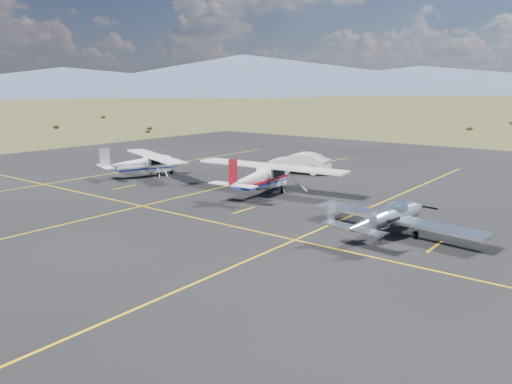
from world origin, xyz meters
TOP-DOWN VIEW (x-y plane):
  - ground at (0.00, 0.00)m, footprint 1600.00×1600.00m
  - apron at (0.00, 7.00)m, footprint 72.00×72.00m
  - aircraft_low_wing at (-2.66, -1.15)m, footprint 6.47×8.95m
  - aircraft_cessna at (1.20, 9.39)m, footprint 6.62×10.99m
  - aircraft_plain at (0.64, 20.74)m, footprint 6.84×9.62m
  - sedan at (9.71, 11.98)m, footprint 2.90×5.38m

SIDE VIEW (x-z plane):
  - ground at x=0.00m, z-range 0.00..0.00m
  - apron at x=0.00m, z-range -0.01..0.01m
  - sedan at x=9.71m, z-range 0.01..1.69m
  - aircraft_low_wing at x=-2.66m, z-range -0.04..1.89m
  - aircraft_plain at x=0.64m, z-range -0.14..2.34m
  - aircraft_cessna at x=1.20m, z-range -0.15..2.62m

